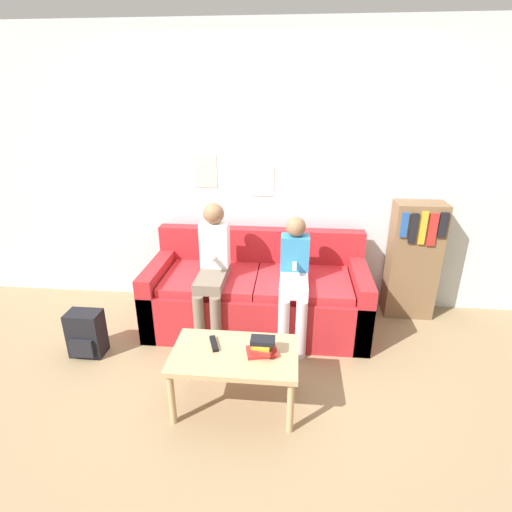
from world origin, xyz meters
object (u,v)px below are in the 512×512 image
backpack (86,334)px  couch (257,295)px  coffee_table (235,359)px  person_left (213,266)px  person_right (294,275)px  tv_remote (214,344)px  bookshelf (413,260)px

backpack → couch: bearing=24.2°
couch → coffee_table: size_ratio=2.31×
person_left → backpack: bearing=-157.1°
coffee_table → backpack: 1.38m
person_left → person_right: bearing=-1.3°
tv_remote → backpack: 1.23m
coffee_table → person_left: size_ratio=0.72×
bookshelf → backpack: bearing=-161.2°
tv_remote → backpack: size_ratio=0.45×
tv_remote → bookshelf: 2.11m
tv_remote → person_right: bearing=36.2°
couch → bookshelf: bearing=13.3°
bookshelf → backpack: 2.96m
person_right → backpack: person_right is taller
couch → coffee_table: couch is taller
couch → tv_remote: couch is taller
person_left → bookshelf: bearing=16.4°
person_left → backpack: person_left is taller
couch → person_right: bearing=-32.5°
tv_remote → backpack: bearing=142.0°
coffee_table → bookshelf: (1.49, 1.40, 0.19)m
tv_remote → bookshelf: bearing=19.4°
couch → bookshelf: bookshelf is taller
person_left → tv_remote: person_left is taller
person_left → bookshelf: (1.80, 0.53, -0.10)m
coffee_table → backpack: size_ratio=2.18×
backpack → person_right: bearing=13.4°
person_right → tv_remote: (-0.53, -0.78, -0.17)m
tv_remote → coffee_table: bearing=-44.6°
couch → person_left: person_left is taller
person_left → person_right: (0.69, -0.02, -0.05)m
coffee_table → couch: bearing=87.2°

